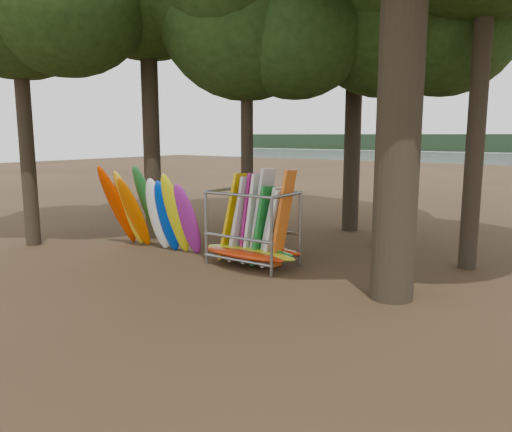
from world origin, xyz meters
The scene contains 5 objects.
ground centered at (0.00, 0.00, 0.00)m, with size 120.00×120.00×0.00m, color #47331E.
oak_3 centered at (2.30, 6.21, 8.14)m, with size 7.07×7.07×11.23m.
oak_5 centered at (-1.59, 3.37, 7.98)m, with size 6.93×6.93×11.01m.
kayak_row centered at (-3.51, 0.59, 1.31)m, with size 3.81×1.96×3.02m.
storage_rack centered at (0.40, 1.04, 1.05)m, with size 3.19×1.52×2.91m.
Camera 1 is at (8.92, -10.73, 3.86)m, focal length 35.00 mm.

